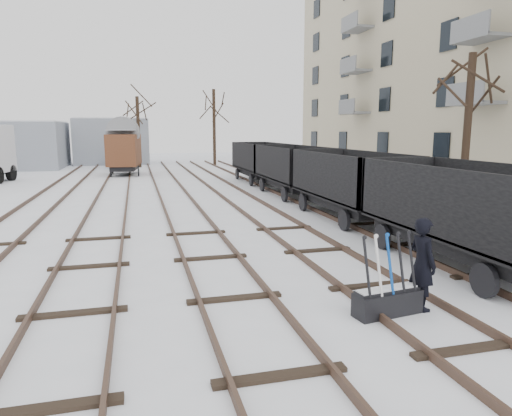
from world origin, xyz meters
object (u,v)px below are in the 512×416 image
(box_van_wagon, at_px, (124,149))
(panel_van, at_px, (122,157))
(worker, at_px, (422,264))
(freight_wagon_a, at_px, (466,228))
(ground_frame, at_px, (388,300))

(box_van_wagon, xyz_separation_m, panel_van, (-0.41, 6.91, -1.01))
(worker, height_order, box_van_wagon, box_van_wagon)
(freight_wagon_a, xyz_separation_m, panel_van, (-9.03, 33.30, -0.02))
(ground_frame, bearing_deg, worker, -0.96)
(box_van_wagon, bearing_deg, panel_van, 99.53)
(ground_frame, distance_m, freight_wagon_a, 4.17)
(worker, relative_size, freight_wagon_a, 0.29)
(box_van_wagon, height_order, panel_van, box_van_wagon)
(freight_wagon_a, xyz_separation_m, box_van_wagon, (-8.61, 26.40, 0.99))
(worker, bearing_deg, box_van_wagon, 7.15)
(panel_van, bearing_deg, freight_wagon_a, -67.28)
(worker, relative_size, panel_van, 0.41)
(worker, bearing_deg, panel_van, 5.56)
(ground_frame, relative_size, freight_wagon_a, 0.24)
(ground_frame, height_order, panel_van, panel_van)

